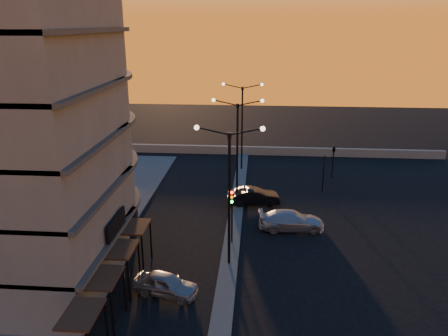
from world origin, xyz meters
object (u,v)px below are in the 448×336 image
(car_hatchback, at_px, (166,284))
(car_sedan, at_px, (254,196))
(streetlamp_mid, at_px, (237,145))
(traffic_light_main, at_px, (232,208))
(car_wagon, at_px, (291,220))

(car_hatchback, bearing_deg, car_sedan, -5.33)
(car_sedan, bearing_deg, streetlamp_mid, 93.83)
(traffic_light_main, bearing_deg, car_wagon, 32.14)
(streetlamp_mid, relative_size, car_sedan, 2.08)
(car_sedan, bearing_deg, car_wagon, -157.94)
(traffic_light_main, relative_size, car_hatchback, 1.09)
(streetlamp_mid, xyz_separation_m, car_sedan, (1.50, 0.39, -4.84))
(traffic_light_main, xyz_separation_m, car_sedan, (1.50, 7.51, -2.14))
(car_hatchback, distance_m, car_wagon, 12.31)
(traffic_light_main, distance_m, car_sedan, 7.95)
(traffic_light_main, xyz_separation_m, car_hatchback, (-3.50, -6.52, -2.22))
(traffic_light_main, relative_size, car_sedan, 0.93)
(car_hatchback, height_order, car_wagon, car_wagon)
(traffic_light_main, xyz_separation_m, car_wagon, (4.50, 2.83, -2.15))
(traffic_light_main, bearing_deg, car_hatchback, -118.21)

